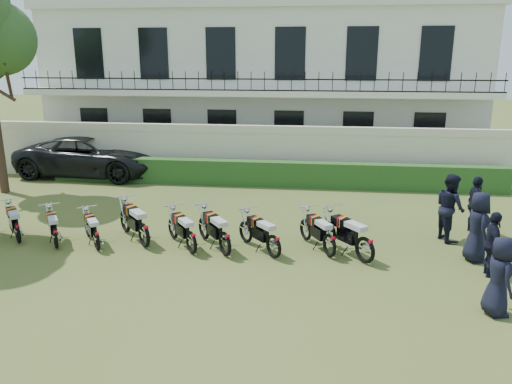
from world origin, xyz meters
TOP-DOWN VIEW (x-y plane):
  - ground at (0.00, 0.00)m, footprint 100.00×100.00m
  - perimeter_wall at (0.00, 8.00)m, footprint 30.00×0.35m
  - hedge at (1.00, 7.20)m, footprint 18.00×0.60m
  - building at (0.00, 13.96)m, footprint 20.40×9.60m
  - motorcycle_1 at (-5.36, 0.01)m, footprint 1.26×1.46m
  - motorcycle_2 at (-4.13, -0.22)m, footprint 1.06×1.53m
  - motorcycle_3 at (-2.98, -0.20)m, footprint 1.09×1.45m
  - motorcycle_4 at (-1.79, 0.15)m, footprint 1.47×1.67m
  - motorcycle_5 at (-0.41, -0.13)m, footprint 1.23×1.58m
  - motorcycle_6 at (0.48, -0.17)m, footprint 1.26×1.72m
  - motorcycle_7 at (1.75, -0.15)m, footprint 1.34×1.53m
  - motorcycle_8 at (3.16, 0.10)m, footprint 1.03×1.73m
  - motorcycle_9 at (4.03, -0.19)m, footprint 1.41×1.74m
  - suv at (-6.83, 8.00)m, footprint 6.35×3.17m
  - officer_0 at (6.44, -2.41)m, footprint 0.63×0.87m
  - officer_2 at (6.91, -0.54)m, footprint 0.46×0.96m
  - officer_3 at (6.83, 0.39)m, footprint 0.65×0.93m
  - officer_4 at (6.51, 1.83)m, footprint 0.95×1.09m
  - officer_5 at (7.39, 2.54)m, footprint 0.43×1.00m

SIDE VIEW (x-z plane):
  - ground at x=0.00m, z-range 0.00..0.00m
  - motorcycle_3 at x=-2.98m, z-range -0.04..0.91m
  - motorcycle_2 at x=-4.13m, z-range -0.04..0.93m
  - motorcycle_1 at x=-5.36m, z-range -0.04..0.97m
  - motorcycle_5 at x=-0.41m, z-range -0.04..1.00m
  - motorcycle_8 at x=3.16m, z-range -0.04..1.01m
  - motorcycle_7 at x=1.75m, z-range -0.04..1.01m
  - hedge at x=1.00m, z-range 0.00..1.00m
  - motorcycle_6 at x=0.48m, z-range -0.04..1.07m
  - motorcycle_4 at x=-1.79m, z-range -0.04..1.11m
  - motorcycle_9 at x=4.03m, z-range -0.04..1.12m
  - officer_2 at x=6.91m, z-range 0.00..1.58m
  - officer_0 at x=6.44m, z-range 0.00..1.64m
  - officer_5 at x=7.39m, z-range 0.00..1.70m
  - suv at x=-6.83m, z-range 0.00..1.73m
  - officer_3 at x=6.83m, z-range 0.00..1.80m
  - officer_4 at x=6.51m, z-range 0.00..1.91m
  - perimeter_wall at x=0.00m, z-range 0.02..2.32m
  - building at x=0.00m, z-range 0.01..7.41m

